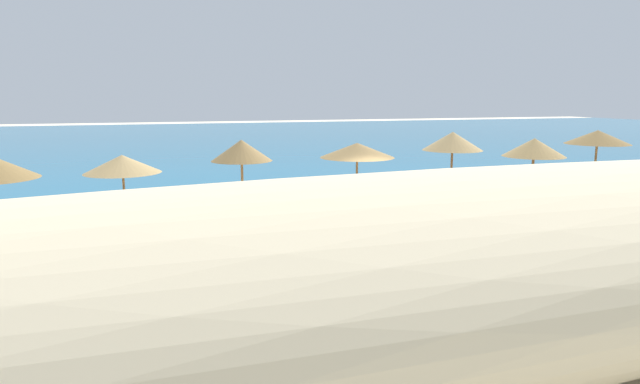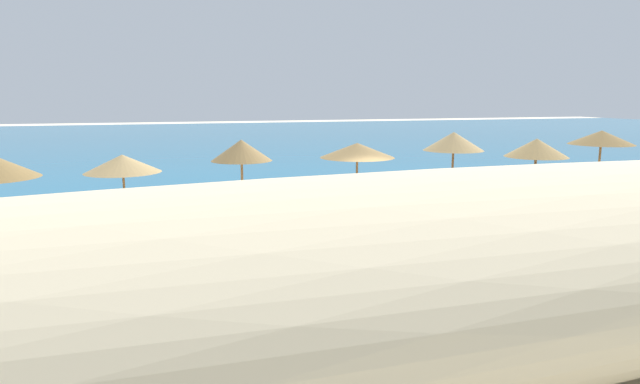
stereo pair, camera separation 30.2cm
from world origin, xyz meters
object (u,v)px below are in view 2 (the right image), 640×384
object	(u,v)px
lounge_chair_0	(133,224)
beach_umbrella_7	(536,148)
beach_umbrella_5	(357,150)
lounge_chair_1	(404,214)
beach_umbrella_3	(123,164)
beach_umbrella_4	(241,150)
lounge_chair_2	(256,214)
lounge_chair_3	(608,196)
beach_umbrella_8	(601,138)
beach_umbrella_6	(454,141)

from	to	relation	value
lounge_chair_0	beach_umbrella_7	bearing A→B (deg)	-114.40
beach_umbrella_5	lounge_chair_1	xyz separation A→B (m)	(1.03, -1.54, -1.92)
beach_umbrella_3	lounge_chair_1	distance (m)	8.88
beach_umbrella_4	lounge_chair_0	distance (m)	4.06
beach_umbrella_4	lounge_chair_2	xyz separation A→B (m)	(0.36, -0.47, -2.05)
lounge_chair_3	beach_umbrella_8	bearing A→B (deg)	-30.22
beach_umbrella_5	beach_umbrella_8	distance (m)	10.60
beach_umbrella_3	lounge_chair_1	world-z (taller)	beach_umbrella_3
beach_umbrella_4	lounge_chair_3	world-z (taller)	beach_umbrella_4
beach_umbrella_3	lounge_chair_0	distance (m)	1.89
lounge_chair_0	lounge_chair_3	bearing A→B (deg)	-116.82
beach_umbrella_3	lounge_chair_2	xyz separation A→B (m)	(4.00, -0.37, -1.76)
beach_umbrella_8	beach_umbrella_7	bearing A→B (deg)	-171.80
beach_umbrella_3	beach_umbrella_7	world-z (taller)	beach_umbrella_7
beach_umbrella_6	lounge_chair_3	bearing A→B (deg)	-5.97
beach_umbrella_3	beach_umbrella_8	bearing A→B (deg)	0.05
beach_umbrella_8	lounge_chair_2	distance (m)	14.21
beach_umbrella_6	lounge_chair_1	bearing A→B (deg)	-150.24
beach_umbrella_5	lounge_chair_1	distance (m)	2.67
beach_umbrella_8	beach_umbrella_6	bearing A→B (deg)	-175.79
lounge_chair_2	lounge_chair_0	bearing A→B (deg)	77.40
beach_umbrella_5	beach_umbrella_6	bearing A→B (deg)	-0.94
beach_umbrella_5	beach_umbrella_8	size ratio (longest dim) A/B	0.93
lounge_chair_3	beach_umbrella_3	bearing A→B (deg)	82.13
beach_umbrella_5	lounge_chair_3	bearing A→B (deg)	-4.16
lounge_chair_0	lounge_chair_2	distance (m)	3.80
beach_umbrella_7	beach_umbrella_8	world-z (taller)	beach_umbrella_8
lounge_chair_3	beach_umbrella_6	bearing A→B (deg)	79.97
lounge_chair_0	beach_umbrella_8	bearing A→B (deg)	-112.97
beach_umbrella_8	lounge_chair_0	distance (m)	17.97
beach_umbrella_4	beach_umbrella_8	xyz separation A→B (m)	(14.40, -0.08, 0.11)
beach_umbrella_4	lounge_chair_0	xyz separation A→B (m)	(-3.43, -0.80, -2.03)
beach_umbrella_3	beach_umbrella_8	distance (m)	18.05
beach_umbrella_5	lounge_chair_3	distance (m)	10.22
lounge_chair_0	lounge_chair_1	world-z (taller)	lounge_chair_1
beach_umbrella_4	beach_umbrella_6	xyz separation A→B (m)	(7.42, -0.59, 0.16)
beach_umbrella_3	beach_umbrella_4	size ratio (longest dim) A/B	0.87
beach_umbrella_7	lounge_chair_3	xyz separation A→B (m)	(2.88, -0.68, -1.86)
lounge_chair_0	lounge_chair_1	bearing A→B (deg)	-124.00
beach_umbrella_3	beach_umbrella_8	world-z (taller)	beach_umbrella_8
lounge_chair_0	lounge_chair_2	world-z (taller)	lounge_chair_0
lounge_chair_2	beach_umbrella_3	bearing A→B (deg)	67.03
beach_umbrella_8	lounge_chair_2	size ratio (longest dim) A/B	2.04
lounge_chair_0	lounge_chair_3	distance (m)	17.25
beach_umbrella_4	beach_umbrella_5	size ratio (longest dim) A/B	1.06
beach_umbrella_4	beach_umbrella_7	bearing A→B (deg)	-3.03
beach_umbrella_3	lounge_chair_3	world-z (taller)	beach_umbrella_3
beach_umbrella_8	lounge_chair_1	bearing A→B (deg)	-168.24
beach_umbrella_6	lounge_chair_0	bearing A→B (deg)	-178.89
lounge_chair_1	lounge_chair_0	bearing A→B (deg)	64.72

